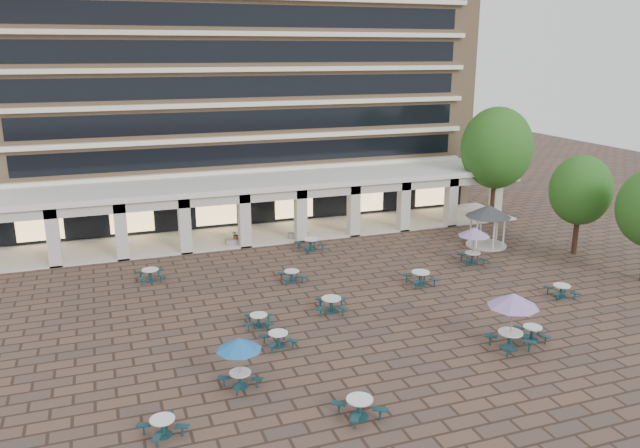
{
  "coord_description": "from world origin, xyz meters",
  "views": [
    {
      "loc": [
        -11.4,
        -29.91,
        13.65
      ],
      "look_at": [
        0.29,
        3.0,
        3.93
      ],
      "focal_mm": 35.0,
      "sensor_mm": 36.0,
      "label": 1
    }
  ],
  "objects_px": {
    "planter_left": "(236,240)",
    "picnic_table_2": "(532,332)",
    "gazebo": "(488,216)",
    "picnic_table_1": "(360,406)",
    "planter_right": "(298,232)",
    "picnic_table_0": "(163,425)"
  },
  "relations": [
    {
      "from": "picnic_table_2",
      "to": "gazebo",
      "type": "xyz_separation_m",
      "value": [
        6.67,
        13.78,
        1.86
      ]
    },
    {
      "from": "planter_left",
      "to": "picnic_table_2",
      "type": "bearing_deg",
      "value": -62.49
    },
    {
      "from": "picnic_table_2",
      "to": "gazebo",
      "type": "distance_m",
      "value": 15.42
    },
    {
      "from": "planter_right",
      "to": "planter_left",
      "type": "bearing_deg",
      "value": 180.0
    },
    {
      "from": "picnic_table_2",
      "to": "planter_right",
      "type": "height_order",
      "value": "planter_right"
    },
    {
      "from": "picnic_table_0",
      "to": "picnic_table_2",
      "type": "relative_size",
      "value": 1.02
    },
    {
      "from": "picnic_table_2",
      "to": "gazebo",
      "type": "bearing_deg",
      "value": 84.8
    },
    {
      "from": "picnic_table_0",
      "to": "gazebo",
      "type": "distance_m",
      "value": 29.26
    },
    {
      "from": "gazebo",
      "to": "planter_left",
      "type": "relative_size",
      "value": 2.16
    },
    {
      "from": "picnic_table_0",
      "to": "picnic_table_1",
      "type": "distance_m",
      "value": 7.39
    },
    {
      "from": "picnic_table_0",
      "to": "picnic_table_1",
      "type": "xyz_separation_m",
      "value": [
        7.27,
        -1.3,
        0.06
      ]
    },
    {
      "from": "planter_right",
      "to": "gazebo",
      "type": "bearing_deg",
      "value": -26.68
    },
    {
      "from": "picnic_table_1",
      "to": "planter_left",
      "type": "bearing_deg",
      "value": 78.97
    },
    {
      "from": "planter_right",
      "to": "picnic_table_0",
      "type": "bearing_deg",
      "value": -118.99
    },
    {
      "from": "picnic_table_1",
      "to": "picnic_table_2",
      "type": "bearing_deg",
      "value": 7.0
    },
    {
      "from": "picnic_table_2",
      "to": "planter_left",
      "type": "distance_m",
      "value": 22.52
    },
    {
      "from": "planter_left",
      "to": "picnic_table_1",
      "type": "bearing_deg",
      "value": -90.47
    },
    {
      "from": "picnic_table_0",
      "to": "planter_left",
      "type": "bearing_deg",
      "value": 49.19
    },
    {
      "from": "picnic_table_2",
      "to": "planter_right",
      "type": "relative_size",
      "value": 1.23
    },
    {
      "from": "picnic_table_1",
      "to": "planter_left",
      "type": "distance_m",
      "value": 23.33
    },
    {
      "from": "gazebo",
      "to": "picnic_table_0",
      "type": "bearing_deg",
      "value": -147.18
    },
    {
      "from": "picnic_table_1",
      "to": "gazebo",
      "type": "relative_size",
      "value": 0.61
    }
  ]
}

